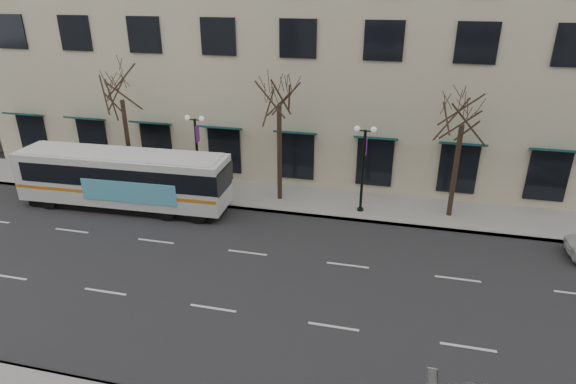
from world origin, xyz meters
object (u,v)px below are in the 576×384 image
(tree_far_left, at_px, (120,84))
(tree_far_right, at_px, (465,107))
(tree_far_mid, at_px, (279,88))
(city_bus, at_px, (125,178))
(lamp_post_left, at_px, (197,152))
(lamp_post_right, at_px, (363,165))

(tree_far_left, bearing_deg, tree_far_right, 0.00)
(tree_far_mid, bearing_deg, city_bus, -160.80)
(tree_far_left, distance_m, tree_far_mid, 10.00)
(tree_far_left, relative_size, lamp_post_left, 1.60)
(tree_far_left, distance_m, lamp_post_right, 15.48)
(tree_far_mid, xyz_separation_m, city_bus, (-8.62, -3.00, -5.05))
(lamp_post_right, bearing_deg, lamp_post_left, 180.00)
(tree_far_mid, bearing_deg, lamp_post_right, -6.83)
(lamp_post_right, bearing_deg, tree_far_right, 6.85)
(tree_far_right, bearing_deg, lamp_post_right, -173.15)
(tree_far_left, height_order, tree_far_mid, tree_far_mid)
(tree_far_mid, height_order, tree_far_right, tree_far_mid)
(tree_far_mid, bearing_deg, lamp_post_left, -173.15)
(lamp_post_left, xyz_separation_m, lamp_post_right, (10.00, 0.00, 0.00))
(tree_far_left, relative_size, city_bus, 0.66)
(tree_far_right, xyz_separation_m, lamp_post_right, (-4.99, -0.60, -3.48))
(tree_far_mid, bearing_deg, tree_far_right, -0.00)
(lamp_post_right, height_order, city_bus, lamp_post_right)
(lamp_post_left, height_order, city_bus, lamp_post_left)
(tree_far_left, distance_m, city_bus, 5.86)
(tree_far_mid, relative_size, city_bus, 0.68)
(tree_far_mid, relative_size, lamp_post_right, 1.64)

